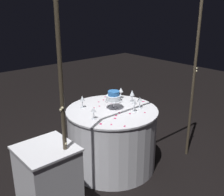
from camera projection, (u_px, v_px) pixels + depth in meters
ground_plane at (112, 164)px, 3.62m from camera, size 12.00×12.00×0.00m
decorative_arch at (144, 51)px, 2.76m from camera, size 2.00×0.05×2.43m
main_table at (112, 138)px, 3.49m from camera, size 1.13×1.13×0.78m
side_table at (49, 186)px, 2.56m from camera, size 0.49×0.49×0.81m
tiered_cake at (114, 97)px, 3.36m from camera, size 0.22×0.22×0.22m
wine_glass_0 at (82, 99)px, 3.39m from camera, size 0.06×0.06×0.16m
wine_glass_1 at (134, 102)px, 3.26m from camera, size 0.06×0.06×0.17m
wine_glass_2 at (132, 93)px, 3.60m from camera, size 0.06×0.06×0.16m
wine_glass_3 at (94, 110)px, 3.06m from camera, size 0.06×0.06×0.14m
wine_glass_4 at (140, 100)px, 3.38m from camera, size 0.06×0.06×0.15m
wine_glass_5 at (121, 90)px, 3.73m from camera, size 0.07×0.07×0.15m
rose_petal_0 at (125, 126)px, 2.91m from camera, size 0.04×0.03×0.00m
rose_petal_1 at (104, 100)px, 3.69m from camera, size 0.04×0.04×0.00m
rose_petal_2 at (101, 124)px, 2.96m from camera, size 0.04×0.05×0.00m
rose_petal_3 at (106, 97)px, 3.81m from camera, size 0.04×0.05×0.00m
rose_petal_4 at (94, 108)px, 3.42m from camera, size 0.02×0.02×0.00m
rose_petal_5 at (108, 103)px, 3.59m from camera, size 0.04×0.04×0.00m
rose_petal_6 at (99, 102)px, 3.62m from camera, size 0.03×0.03×0.00m
rose_petal_7 at (117, 101)px, 3.64m from camera, size 0.03×0.03×0.00m
rose_petal_8 at (116, 116)px, 3.18m from camera, size 0.03×0.04×0.00m
rose_petal_9 at (143, 101)px, 3.63m from camera, size 0.04×0.04×0.00m
rose_petal_10 at (130, 114)px, 3.24m from camera, size 0.04×0.04×0.00m
rose_petal_11 at (99, 106)px, 3.47m from camera, size 0.02×0.03×0.00m
rose_petal_12 at (111, 103)px, 3.56m from camera, size 0.03×0.03×0.00m
rose_petal_13 at (119, 113)px, 3.26m from camera, size 0.04×0.05×0.00m
rose_petal_14 at (111, 124)px, 2.95m from camera, size 0.03×0.03×0.00m
rose_petal_15 at (145, 112)px, 3.27m from camera, size 0.02×0.03×0.00m
rose_petal_16 at (115, 118)px, 3.11m from camera, size 0.03×0.04×0.00m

